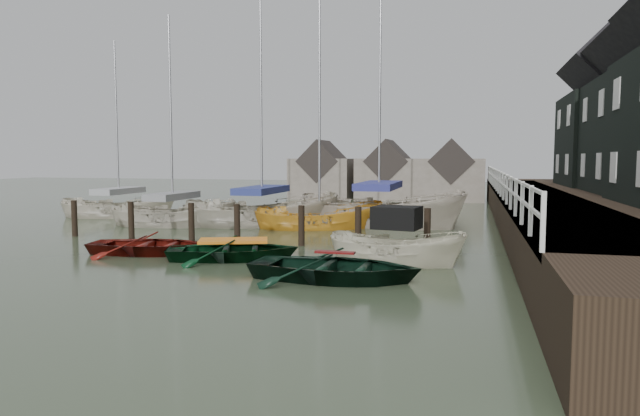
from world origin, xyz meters
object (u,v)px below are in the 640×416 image
(rowboat_dkgreen, at_px, (335,280))
(sailboat_a, at_px, (173,224))
(sailboat_b, at_px, (262,224))
(rowboat_green, at_px, (234,259))
(motorboat, at_px, (395,260))
(rowboat_red, at_px, (151,253))
(sailboat_d, at_px, (379,224))
(sailboat_c, at_px, (319,228))
(sailboat_e, at_px, (120,216))

(rowboat_dkgreen, bearing_deg, sailboat_a, 48.13)
(sailboat_b, bearing_deg, rowboat_dkgreen, -174.76)
(rowboat_green, height_order, motorboat, motorboat)
(rowboat_red, relative_size, sailboat_a, 0.37)
(sailboat_a, xyz_separation_m, sailboat_b, (3.80, 1.22, -0.01))
(rowboat_red, xyz_separation_m, rowboat_dkgreen, (6.59, -2.32, 0.00))
(rowboat_red, distance_m, sailboat_d, 11.05)
(rowboat_red, height_order, sailboat_d, sailboat_d)
(rowboat_green, height_order, sailboat_b, sailboat_b)
(motorboat, bearing_deg, sailboat_b, 51.51)
(rowboat_dkgreen, relative_size, sailboat_a, 0.42)
(sailboat_c, bearing_deg, motorboat, -170.68)
(motorboat, xyz_separation_m, sailboat_c, (-4.27, 7.47, -0.09))
(sailboat_b, height_order, sailboat_c, sailboat_b)
(sailboat_a, bearing_deg, rowboat_green, -149.45)
(motorboat, relative_size, sailboat_b, 0.37)
(rowboat_green, distance_m, sailboat_a, 9.37)
(sailboat_b, height_order, sailboat_d, sailboat_d)
(sailboat_d, bearing_deg, rowboat_red, 160.26)
(sailboat_e, bearing_deg, sailboat_a, -141.21)
(motorboat, bearing_deg, sailboat_a, 68.14)
(sailboat_c, bearing_deg, sailboat_e, 59.75)
(motorboat, relative_size, sailboat_e, 0.42)
(sailboat_b, bearing_deg, sailboat_c, -122.01)
(rowboat_green, relative_size, rowboat_dkgreen, 0.91)
(sailboat_c, distance_m, sailboat_d, 2.85)
(rowboat_dkgreen, height_order, sailboat_a, sailboat_a)
(rowboat_dkgreen, relative_size, sailboat_e, 0.43)
(rowboat_dkgreen, xyz_separation_m, sailboat_b, (-5.88, 10.44, 0.06))
(rowboat_green, bearing_deg, sailboat_e, 26.95)
(sailboat_a, distance_m, sailboat_c, 6.64)
(rowboat_dkgreen, distance_m, sailboat_a, 13.37)
(rowboat_dkgreen, bearing_deg, sailboat_e, 51.80)
(motorboat, bearing_deg, rowboat_red, 101.59)
(sailboat_e, bearing_deg, sailboat_c, -120.16)
(rowboat_red, xyz_separation_m, sailboat_e, (-7.74, 9.69, 0.06))
(rowboat_red, height_order, motorboat, motorboat)
(rowboat_dkgreen, bearing_deg, rowboat_green, 62.11)
(sailboat_b, xyz_separation_m, sailboat_d, (5.12, 1.27, -0.00))
(rowboat_red, distance_m, sailboat_b, 8.16)
(sailboat_c, height_order, sailboat_d, sailboat_d)
(rowboat_dkgreen, xyz_separation_m, sailboat_c, (-3.09, 10.06, 0.02))
(rowboat_dkgreen, distance_m, sailboat_e, 18.69)
(sailboat_b, distance_m, sailboat_e, 8.59)
(sailboat_d, bearing_deg, motorboat, -155.94)
(sailboat_c, bearing_deg, sailboat_b, 61.70)
(sailboat_a, bearing_deg, sailboat_b, -81.84)
(sailboat_d, bearing_deg, sailboat_e, 100.82)
(rowboat_dkgreen, xyz_separation_m, motorboat, (1.18, 2.59, 0.11))
(sailboat_d, distance_m, sailboat_e, 13.56)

